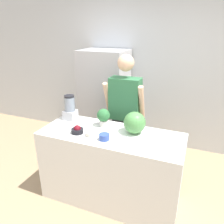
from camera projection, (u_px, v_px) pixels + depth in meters
ground_plane at (100, 215)px, 2.52m from camera, size 14.00×14.00×0.00m
wall_back at (147, 72)px, 3.76m from camera, size 8.00×0.06×2.60m
counter_island at (111, 167)px, 2.64m from camera, size 1.63×0.66×0.90m
refrigerator at (105, 99)px, 3.84m from camera, size 0.76×0.65×1.68m
person at (125, 114)px, 3.08m from camera, size 0.56×0.27×1.70m
cutting_board at (135, 133)px, 2.47m from camera, size 0.41×0.25×0.01m
watermelon at (135, 123)px, 2.42m from camera, size 0.25×0.25×0.25m
bowl_cherries at (77, 130)px, 2.47m from camera, size 0.14×0.14×0.09m
bowl_cream at (91, 133)px, 2.42m from camera, size 0.12×0.12×0.08m
bowl_small_blue at (104, 137)px, 2.33m from camera, size 0.11×0.11×0.07m
blender at (70, 108)px, 2.80m from camera, size 0.15×0.15×0.32m
potted_plant at (103, 116)px, 2.62m from camera, size 0.16×0.16×0.22m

